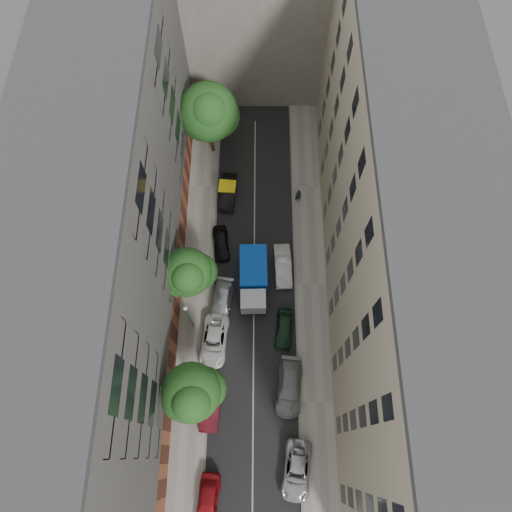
{
  "coord_description": "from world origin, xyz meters",
  "views": [
    {
      "loc": [
        0.27,
        -15.24,
        41.7
      ],
      "look_at": [
        0.19,
        0.32,
        6.0
      ],
      "focal_mm": 32.0,
      "sensor_mm": 36.0,
      "label": 1
    }
  ],
  "objects_px": {
    "pedestrian": "(298,195)",
    "car_left_2": "(214,341)",
    "tree_mid": "(189,274)",
    "lamp_post": "(188,315)",
    "tarp_truck": "(253,279)",
    "car_left_0": "(208,502)",
    "car_left_4": "(221,243)",
    "car_left_1": "(211,405)",
    "tree_near": "(193,394)",
    "car_right_3": "(283,266)",
    "car_left_3": "(221,303)",
    "car_right_2": "(284,328)",
    "tree_far": "(209,114)",
    "car_right_0": "(297,470)",
    "car_left_5": "(228,192)",
    "car_right_1": "(289,387)"
  },
  "relations": [
    {
      "from": "car_left_2",
      "to": "pedestrian",
      "type": "xyz_separation_m",
      "value": [
        8.09,
        15.13,
        0.38
      ]
    },
    {
      "from": "car_left_1",
      "to": "lamp_post",
      "type": "height_order",
      "value": "lamp_post"
    },
    {
      "from": "car_left_5",
      "to": "car_right_3",
      "type": "relative_size",
      "value": 1.0
    },
    {
      "from": "car_left_0",
      "to": "car_left_5",
      "type": "distance_m",
      "value": 28.62
    },
    {
      "from": "tarp_truck",
      "to": "car_right_0",
      "type": "xyz_separation_m",
      "value": [
        3.65,
        -16.33,
        -0.91
      ]
    },
    {
      "from": "tree_near",
      "to": "lamp_post",
      "type": "height_order",
      "value": "tree_near"
    },
    {
      "from": "tree_far",
      "to": "car_left_4",
      "type": "bearing_deg",
      "value": -84.14
    },
    {
      "from": "car_left_5",
      "to": "tree_mid",
      "type": "bearing_deg",
      "value": -99.61
    },
    {
      "from": "car_right_2",
      "to": "car_right_1",
      "type": "bearing_deg",
      "value": -80.06
    },
    {
      "from": "tarp_truck",
      "to": "car_left_0",
      "type": "height_order",
      "value": "tarp_truck"
    },
    {
      "from": "car_left_2",
      "to": "car_left_4",
      "type": "distance_m",
      "value": 9.83
    },
    {
      "from": "tarp_truck",
      "to": "car_right_1",
      "type": "relative_size",
      "value": 1.2
    },
    {
      "from": "car_left_2",
      "to": "tree_near",
      "type": "height_order",
      "value": "tree_near"
    },
    {
      "from": "car_left_0",
      "to": "car_right_1",
      "type": "distance_m",
      "value": 11.11
    },
    {
      "from": "car_left_3",
      "to": "tree_far",
      "type": "relative_size",
      "value": 0.53
    },
    {
      "from": "car_left_2",
      "to": "car_right_0",
      "type": "bearing_deg",
      "value": -50.76
    },
    {
      "from": "car_right_0",
      "to": "car_right_1",
      "type": "xyz_separation_m",
      "value": [
        -0.45,
        6.57,
        0.09
      ]
    },
    {
      "from": "car_left_3",
      "to": "car_left_5",
      "type": "distance_m",
      "value": 12.1
    },
    {
      "from": "car_left_5",
      "to": "pedestrian",
      "type": "distance_m",
      "value": 7.33
    },
    {
      "from": "tarp_truck",
      "to": "car_left_1",
      "type": "bearing_deg",
      "value": -108.69
    },
    {
      "from": "lamp_post",
      "to": "pedestrian",
      "type": "distance_m",
      "value": 17.1
    },
    {
      "from": "car_left_4",
      "to": "pedestrian",
      "type": "bearing_deg",
      "value": 27.09
    },
    {
      "from": "car_right_2",
      "to": "car_left_0",
      "type": "bearing_deg",
      "value": -108.11
    },
    {
      "from": "car_left_1",
      "to": "car_right_3",
      "type": "distance_m",
      "value": 14.49
    },
    {
      "from": "car_left_2",
      "to": "car_right_1",
      "type": "height_order",
      "value": "car_right_1"
    },
    {
      "from": "car_right_2",
      "to": "tree_far",
      "type": "xyz_separation_m",
      "value": [
        -7.3,
        20.16,
        5.42
      ]
    },
    {
      "from": "car_left_4",
      "to": "car_right_0",
      "type": "height_order",
      "value": "car_right_0"
    },
    {
      "from": "car_left_4",
      "to": "car_left_0",
      "type": "bearing_deg",
      "value": -97.63
    },
    {
      "from": "car_left_4",
      "to": "car_left_2",
      "type": "bearing_deg",
      "value": -98.66
    },
    {
      "from": "pedestrian",
      "to": "car_left_2",
      "type": "bearing_deg",
      "value": 57.03
    },
    {
      "from": "tarp_truck",
      "to": "car_left_5",
      "type": "bearing_deg",
      "value": 104.1
    },
    {
      "from": "car_left_0",
      "to": "car_right_2",
      "type": "distance_m",
      "value": 15.48
    },
    {
      "from": "lamp_post",
      "to": "car_right_2",
      "type": "bearing_deg",
      "value": -2.63
    },
    {
      "from": "car_left_5",
      "to": "pedestrian",
      "type": "xyz_separation_m",
      "value": [
        7.3,
        -0.56,
        0.34
      ]
    },
    {
      "from": "tree_near",
      "to": "tree_far",
      "type": "distance_m",
      "value": 26.67
    },
    {
      "from": "car_left_3",
      "to": "tree_far",
      "type": "xyz_separation_m",
      "value": [
        -1.45,
        17.76,
        5.38
      ]
    },
    {
      "from": "car_right_0",
      "to": "car_right_1",
      "type": "distance_m",
      "value": 6.58
    },
    {
      "from": "tree_near",
      "to": "tree_far",
      "type": "height_order",
      "value": "tree_far"
    },
    {
      "from": "car_left_1",
      "to": "tree_near",
      "type": "xyz_separation_m",
      "value": [
        -0.9,
        0.29,
        5.49
      ]
    },
    {
      "from": "tree_mid",
      "to": "lamp_post",
      "type": "bearing_deg",
      "value": -91.01
    },
    {
      "from": "car_left_1",
      "to": "car_left_2",
      "type": "distance_m",
      "value": 5.6
    },
    {
      "from": "car_left_0",
      "to": "car_right_1",
      "type": "relative_size",
      "value": 0.82
    },
    {
      "from": "car_left_1",
      "to": "pedestrian",
      "type": "distance_m",
      "value": 22.26
    },
    {
      "from": "lamp_post",
      "to": "car_left_0",
      "type": "bearing_deg",
      "value": -81.85
    },
    {
      "from": "car_left_3",
      "to": "car_right_2",
      "type": "relative_size",
      "value": 1.24
    },
    {
      "from": "car_left_0",
      "to": "pedestrian",
      "type": "distance_m",
      "value": 29.18
    },
    {
      "from": "car_left_1",
      "to": "car_left_2",
      "type": "height_order",
      "value": "car_left_1"
    },
    {
      "from": "car_left_0",
      "to": "car_left_4",
      "type": "bearing_deg",
      "value": 94.81
    },
    {
      "from": "car_left_1",
      "to": "car_left_3",
      "type": "bearing_deg",
      "value": 91.61
    },
    {
      "from": "car_right_2",
      "to": "tree_mid",
      "type": "height_order",
      "value": "tree_mid"
    }
  ]
}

